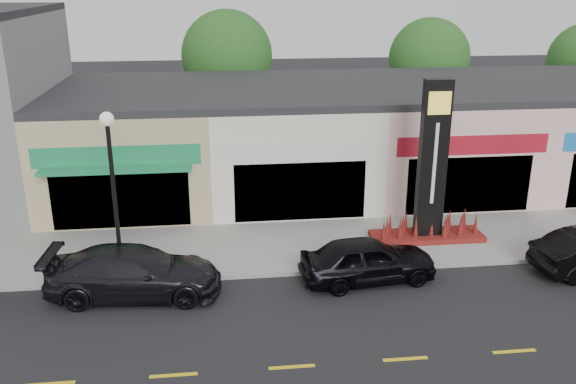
# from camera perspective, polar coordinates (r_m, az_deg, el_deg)

# --- Properties ---
(ground) EXTENTS (120.00, 120.00, 0.00)m
(ground) POSITION_cam_1_polar(r_m,az_deg,el_deg) (19.27, 8.28, -10.15)
(ground) COLOR black
(ground) RESTS_ON ground
(sidewalk) EXTENTS (52.00, 4.30, 0.15)m
(sidewalk) POSITION_cam_1_polar(r_m,az_deg,el_deg) (23.01, 5.58, -4.71)
(sidewalk) COLOR gray
(sidewalk) RESTS_ON ground
(curb) EXTENTS (52.00, 0.20, 0.15)m
(curb) POSITION_cam_1_polar(r_m,az_deg,el_deg) (21.03, 6.85, -7.19)
(curb) COLOR gray
(curb) RESTS_ON ground
(shop_beige) EXTENTS (7.00, 10.85, 4.80)m
(shop_beige) POSITION_cam_1_polar(r_m,az_deg,el_deg) (28.76, -14.21, 4.63)
(shop_beige) COLOR tan
(shop_beige) RESTS_ON ground
(shop_cream) EXTENTS (7.00, 10.01, 4.80)m
(shop_cream) POSITION_cam_1_polar(r_m,az_deg,el_deg) (28.68, -0.17, 5.19)
(shop_cream) COLOR white
(shop_cream) RESTS_ON ground
(shop_pink_w) EXTENTS (7.00, 10.01, 4.80)m
(shop_pink_w) POSITION_cam_1_polar(r_m,az_deg,el_deg) (30.25, 13.18, 5.43)
(shop_pink_w) COLOR beige
(shop_pink_w) RESTS_ON ground
(shop_pink_e) EXTENTS (7.00, 10.01, 4.80)m
(shop_pink_e) POSITION_cam_1_polar(r_m,az_deg,el_deg) (33.26, 24.67, 5.40)
(shop_pink_e) COLOR beige
(shop_pink_e) RESTS_ON ground
(tree_rear_west) EXTENTS (5.20, 5.20, 7.83)m
(tree_rear_west) POSITION_cam_1_polar(r_m,az_deg,el_deg) (35.91, -5.72, 12.56)
(tree_rear_west) COLOR #382619
(tree_rear_west) RESTS_ON ground
(tree_rear_mid) EXTENTS (4.80, 4.80, 7.29)m
(tree_rear_mid) POSITION_cam_1_polar(r_m,az_deg,el_deg) (38.10, 13.07, 12.04)
(tree_rear_mid) COLOR #382619
(tree_rear_mid) RESTS_ON ground
(lamp_west_near) EXTENTS (0.44, 0.44, 5.47)m
(lamp_west_near) POSITION_cam_1_polar(r_m,az_deg,el_deg) (19.87, -16.08, 1.15)
(lamp_west_near) COLOR black
(lamp_west_near) RESTS_ON sidewalk
(pylon_sign) EXTENTS (4.20, 1.30, 6.00)m
(pylon_sign) POSITION_cam_1_polar(r_m,az_deg,el_deg) (22.88, 13.21, 0.62)
(pylon_sign) COLOR maroon
(pylon_sign) RESTS_ON sidewalk
(car_dark_sedan) EXTENTS (2.57, 5.53, 1.56)m
(car_dark_sedan) POSITION_cam_1_polar(r_m,az_deg,el_deg) (19.71, -14.21, -7.31)
(car_dark_sedan) COLOR black
(car_dark_sedan) RESTS_ON ground
(car_black_sedan) EXTENTS (2.28, 4.60, 1.51)m
(car_black_sedan) POSITION_cam_1_polar(r_m,az_deg,el_deg) (20.16, 7.49, -6.30)
(car_black_sedan) COLOR black
(car_black_sedan) RESTS_ON ground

